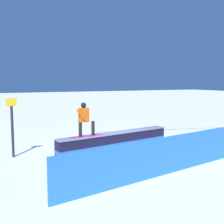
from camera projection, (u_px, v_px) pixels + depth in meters
name	position (u px, v px, depth m)	size (l,w,h in m)	color
ground_plane	(115.00, 147.00, 12.32)	(120.00, 120.00, 0.00)	white
grind_box	(115.00, 140.00, 12.28)	(5.65, 1.45, 0.66)	black
snowboarder	(84.00, 118.00, 11.26)	(1.51, 0.45, 1.41)	#C93292
safety_fence	(171.00, 155.00, 8.79)	(8.33, 0.06, 1.21)	#2C78E7
trail_marker	(12.00, 126.00, 10.57)	(0.40, 0.10, 2.29)	#262628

